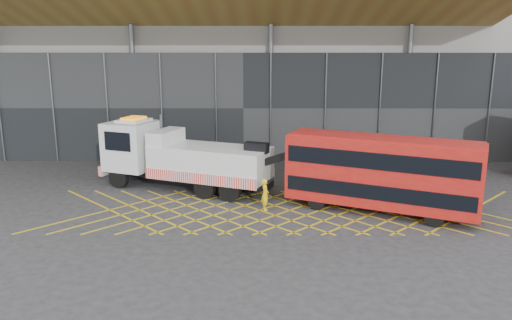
{
  "coord_description": "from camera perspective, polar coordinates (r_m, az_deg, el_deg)",
  "views": [
    {
      "loc": [
        3.19,
        -25.22,
        8.68
      ],
      "look_at": [
        3.0,
        1.5,
        2.4
      ],
      "focal_mm": 35.0,
      "sensor_mm": 36.0,
      "label": 1
    }
  ],
  "objects": [
    {
      "name": "construction_building",
      "position": [
        43.64,
        -1.3,
        13.61
      ],
      "size": [
        55.0,
        23.97,
        18.0
      ],
      "color": "gray",
      "rests_on": "ground_plane"
    },
    {
      "name": "road_markings",
      "position": [
        26.72,
        3.86,
        -5.75
      ],
      "size": [
        26.36,
        7.16,
        0.01
      ],
      "color": "gold",
      "rests_on": "ground_plane"
    },
    {
      "name": "bus_towed",
      "position": [
        26.54,
        14.09,
        -1.26
      ],
      "size": [
        9.86,
        6.19,
        4.0
      ],
      "rotation": [
        0.0,
        0.0,
        -0.43
      ],
      "color": "#AD140F",
      "rests_on": "ground_plane"
    },
    {
      "name": "recovery_truck",
      "position": [
        30.43,
        -8.76,
        0.37
      ],
      "size": [
        12.09,
        6.57,
        4.31
      ],
      "rotation": [
        0.0,
        0.0,
        -0.37
      ],
      "color": "black",
      "rests_on": "ground_plane"
    },
    {
      "name": "ground_plane",
      "position": [
        26.86,
        -6.47,
        -5.71
      ],
      "size": [
        120.0,
        120.0,
        0.0
      ],
      "primitive_type": "plane",
      "color": "#28282A"
    },
    {
      "name": "worker",
      "position": [
        26.52,
        1.06,
        -3.96
      ],
      "size": [
        0.51,
        0.68,
        1.69
      ],
      "primitive_type": "imported",
      "rotation": [
        0.0,
        0.0,
        1.76
      ],
      "color": "yellow",
      "rests_on": "ground_plane"
    }
  ]
}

